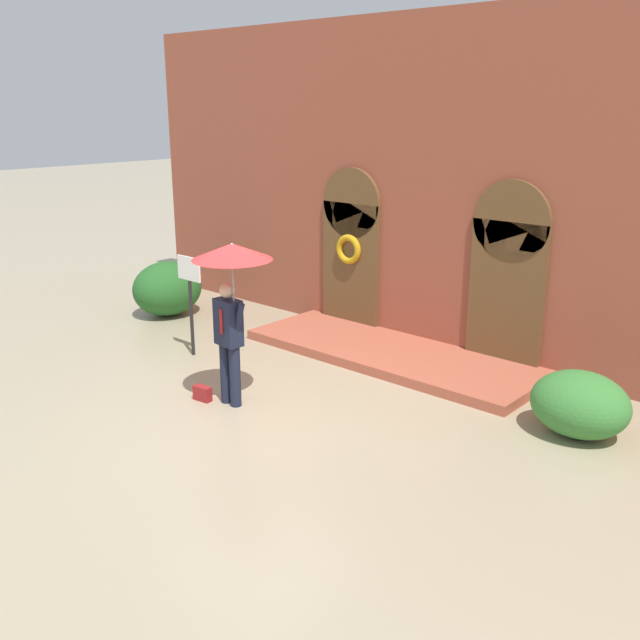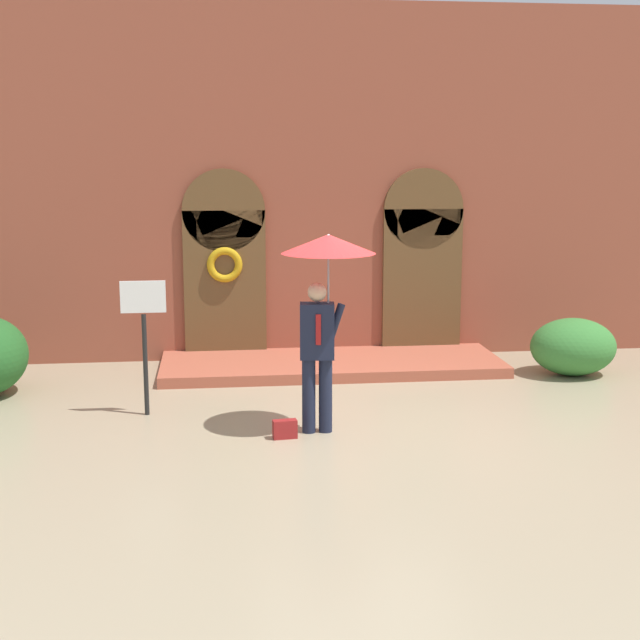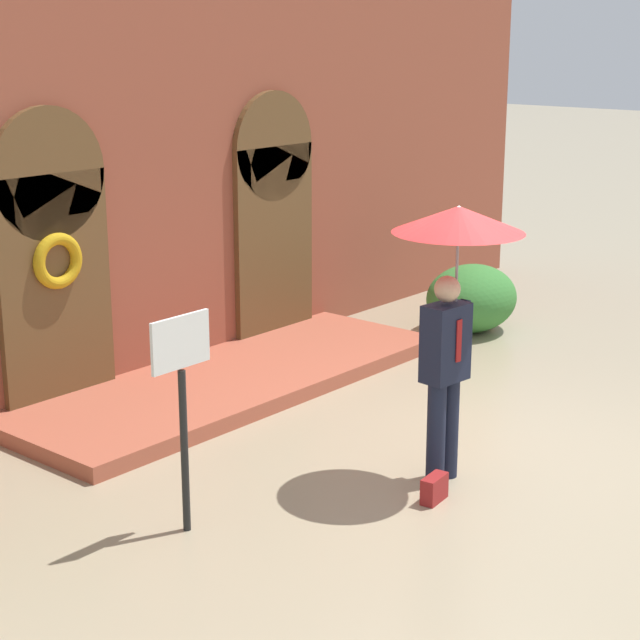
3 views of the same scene
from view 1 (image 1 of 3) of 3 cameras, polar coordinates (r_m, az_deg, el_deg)
ground_plane at (r=10.06m, az=-4.75°, el=-7.50°), size 80.00×80.00×0.00m
building_facade at (r=12.47m, az=9.06°, el=9.95°), size 14.00×2.30×5.60m
person_with_umbrella at (r=9.76m, az=-7.12°, el=3.54°), size 1.10×1.10×2.36m
handbag at (r=10.56m, az=-9.39°, el=-5.81°), size 0.29×0.15×0.22m
sign_post at (r=12.16m, az=-10.36°, el=2.43°), size 0.56×0.06×1.72m
shrub_left at (r=14.80m, az=-12.11°, el=2.48°), size 1.24×1.46×1.10m
shrub_right at (r=9.86m, az=20.07°, el=-6.34°), size 1.28×1.09×0.86m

